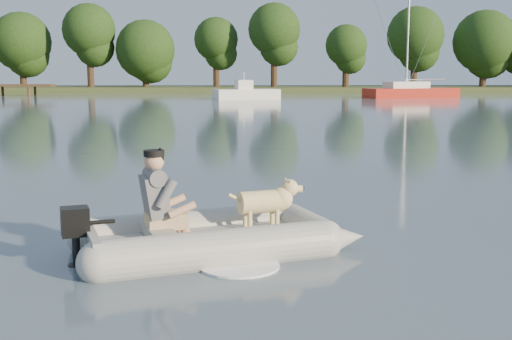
{
  "coord_description": "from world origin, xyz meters",
  "views": [
    {
      "loc": [
        0.17,
        -7.75,
        2.25
      ],
      "look_at": [
        0.4,
        1.94,
        0.75
      ],
      "focal_mm": 45.0,
      "sensor_mm": 36.0,
      "label": 1
    }
  ],
  "objects_px": {
    "dinghy": "(214,204)",
    "motorboat": "(246,87)",
    "man": "(157,193)",
    "dog": "(261,206)",
    "sailboat": "(410,92)"
  },
  "relations": [
    {
      "from": "dog",
      "to": "sailboat",
      "type": "relative_size",
      "value": 0.08
    },
    {
      "from": "sailboat",
      "to": "motorboat",
      "type": "bearing_deg",
      "value": 175.34
    },
    {
      "from": "dinghy",
      "to": "sailboat",
      "type": "height_order",
      "value": "sailboat"
    },
    {
      "from": "dinghy",
      "to": "motorboat",
      "type": "relative_size",
      "value": 0.91
    },
    {
      "from": "dog",
      "to": "man",
      "type": "bearing_deg",
      "value": -180.0
    },
    {
      "from": "dinghy",
      "to": "dog",
      "type": "xyz_separation_m",
      "value": [
        0.6,
        0.27,
        -0.08
      ]
    },
    {
      "from": "dinghy",
      "to": "motorboat",
      "type": "distance_m",
      "value": 43.55
    },
    {
      "from": "dinghy",
      "to": "motorboat",
      "type": "height_order",
      "value": "motorboat"
    },
    {
      "from": "motorboat",
      "to": "dinghy",
      "type": "bearing_deg",
      "value": -109.64
    },
    {
      "from": "man",
      "to": "dog",
      "type": "bearing_deg",
      "value": 0.0
    },
    {
      "from": "dinghy",
      "to": "man",
      "type": "xyz_separation_m",
      "value": [
        -0.68,
        -0.18,
        0.19
      ]
    },
    {
      "from": "dog",
      "to": "sailboat",
      "type": "distance_m",
      "value": 48.59
    },
    {
      "from": "dog",
      "to": "sailboat",
      "type": "xyz_separation_m",
      "value": [
        14.2,
        46.47,
        -0.03
      ]
    },
    {
      "from": "sailboat",
      "to": "dinghy",
      "type": "bearing_deg",
      "value": -125.08
    },
    {
      "from": "dog",
      "to": "motorboat",
      "type": "bearing_deg",
      "value": 70.37
    }
  ]
}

